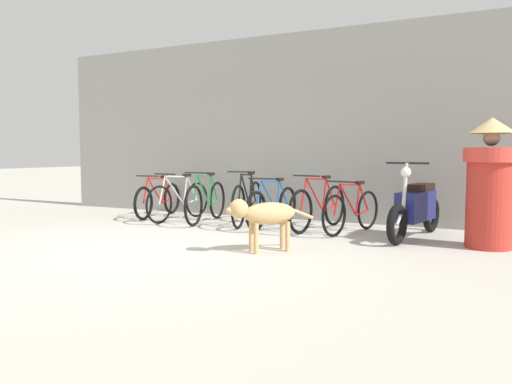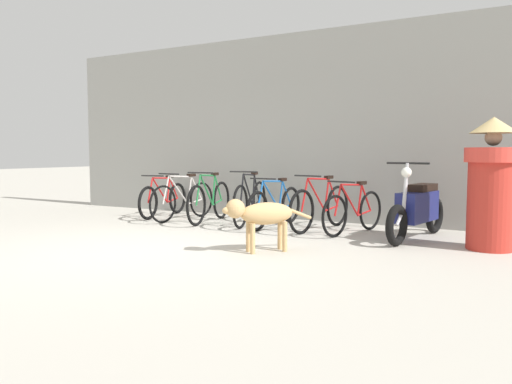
% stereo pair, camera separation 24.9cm
% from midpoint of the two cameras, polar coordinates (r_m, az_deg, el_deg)
% --- Properties ---
extents(ground_plane, '(60.00, 60.00, 0.00)m').
position_cam_midpoint_polar(ground_plane, '(6.33, -11.39, -6.49)').
color(ground_plane, '#B7B2A5').
extents(shop_wall_back, '(9.35, 0.20, 3.31)m').
position_cam_midpoint_polar(shop_wall_back, '(9.27, 2.94, 7.33)').
color(shop_wall_back, gray).
rests_on(shop_wall_back, ground).
extents(bicycle_0, '(0.46, 1.64, 0.80)m').
position_cam_midpoint_polar(bicycle_0, '(9.52, -9.78, -0.82)').
color(bicycle_0, black).
rests_on(bicycle_0, ground).
extents(bicycle_1, '(0.46, 1.68, 0.85)m').
position_cam_midpoint_polar(bicycle_1, '(8.99, -7.54, -0.92)').
color(bicycle_1, black).
rests_on(bicycle_1, ground).
extents(bicycle_2, '(0.46, 1.68, 0.88)m').
position_cam_midpoint_polar(bicycle_2, '(8.65, -4.50, -1.06)').
color(bicycle_2, black).
rests_on(bicycle_2, ground).
extents(bicycle_3, '(0.48, 1.69, 0.91)m').
position_cam_midpoint_polar(bicycle_3, '(8.32, 0.21, -1.17)').
color(bicycle_3, black).
rests_on(bicycle_3, ground).
extents(bicycle_4, '(0.46, 1.71, 0.81)m').
position_cam_midpoint_polar(bicycle_4, '(8.10, 3.08, -1.64)').
color(bicycle_4, black).
rests_on(bicycle_4, ground).
extents(bicycle_5, '(0.47, 1.71, 0.87)m').
position_cam_midpoint_polar(bicycle_5, '(7.82, 8.30, -1.72)').
color(bicycle_5, black).
rests_on(bicycle_5, ground).
extents(bicycle_6, '(0.54, 1.52, 0.80)m').
position_cam_midpoint_polar(bicycle_6, '(7.56, 12.01, -2.18)').
color(bicycle_6, black).
rests_on(bicycle_6, ground).
extents(motorcycle, '(0.59, 1.87, 1.08)m').
position_cam_midpoint_polar(motorcycle, '(7.28, 18.90, -1.84)').
color(motorcycle, black).
rests_on(motorcycle, ground).
extents(stray_dog, '(0.83, 0.93, 0.66)m').
position_cam_midpoint_polar(stray_dog, '(6.00, 1.75, -2.58)').
color(stray_dog, tan).
rests_on(stray_dog, ground).
extents(person_in_robes, '(0.83, 0.83, 1.64)m').
position_cam_midpoint_polar(person_in_robes, '(6.83, 26.29, 0.91)').
color(person_in_robes, '#B72D23').
rests_on(person_in_robes, ground).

